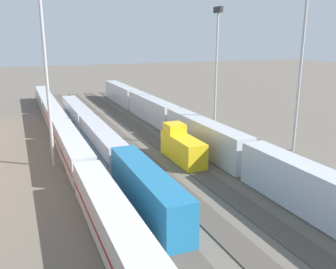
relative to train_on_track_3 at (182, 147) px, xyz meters
name	(u,v)px	position (x,y,z in m)	size (l,w,h in m)	color
ground_plane	(174,155)	(2.99, 0.00, -2.16)	(400.00, 400.00, 0.00)	#60594F
track_bed_0	(254,144)	(2.99, -15.00, -2.10)	(140.00, 2.80, 0.12)	#3D3833
track_bed_1	(229,147)	(2.99, -10.00, -2.10)	(140.00, 2.80, 0.12)	#3D3833
track_bed_2	(202,151)	(2.99, -5.00, -2.10)	(140.00, 2.80, 0.12)	#4C443D
track_bed_3	(174,155)	(2.99, 0.00, -2.10)	(140.00, 2.80, 0.12)	#4C443D
track_bed_4	(143,159)	(2.99, 5.00, -2.10)	(140.00, 2.80, 0.12)	#4C443D
track_bed_5	(111,163)	(2.99, 10.00, -2.10)	(140.00, 2.80, 0.12)	#4C443D
track_bed_6	(76,167)	(2.99, 15.00, -2.10)	(140.00, 2.80, 0.12)	#4C443D
train_on_track_3	(182,147)	(0.00, 0.00, 0.00)	(10.00, 3.00, 5.00)	gold
train_on_track_5	(98,136)	(11.05, 10.00, -0.08)	(66.40, 3.06, 4.40)	#1E6B9E
train_on_track_2	(204,136)	(2.55, -5.00, 0.46)	(119.80, 3.00, 5.00)	#B7BABF
train_on_track_6	(69,143)	(8.63, 15.00, -0.10)	(114.80, 3.06, 4.40)	#1E6B9E
light_mast_0	(217,48)	(21.87, -18.07, 13.30)	(2.80, 0.70, 23.80)	#9EA0A5
light_mast_1	(41,16)	(4.87, 17.73, 18.20)	(2.80, 0.70, 32.81)	#9EA0A5
light_mast_2	(302,48)	(-2.31, -18.74, 13.95)	(2.80, 0.70, 24.97)	#9EA0A5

